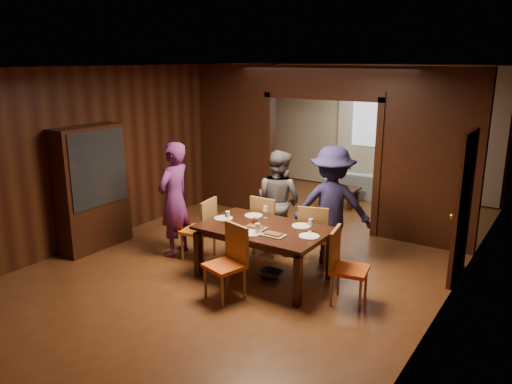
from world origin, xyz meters
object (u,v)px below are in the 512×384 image
Objects in this scene: person_purple at (174,199)px; chair_right at (350,267)px; coffee_table at (339,196)px; dining_table at (264,253)px; person_grey at (279,201)px; chair_near at (225,264)px; hutch at (92,188)px; chair_far_l at (269,225)px; sofa at (370,185)px; chair_left at (198,229)px; chair_far_r at (314,235)px; person_navy at (332,206)px.

chair_right is at bearing 84.84° from person_purple.
coffee_table is (1.04, 3.92, -0.70)m from person_purple.
person_grey is at bearing 110.33° from dining_table.
person_grey is at bearing 115.07° from chair_near.
chair_far_l is at bearing 27.31° from hutch.
hutch reaches higher than person_grey.
person_purple is 1.09× the size of person_grey.
chair_right is at bearing 154.52° from chair_far_l.
person_grey is 0.93× the size of dining_table.
hutch is (-2.66, -5.35, 0.71)m from sofa.
dining_table is at bearing -81.15° from coffee_table.
dining_table is 0.82m from chair_near.
chair_near is (1.57, -0.80, -0.41)m from person_purple.
chair_left is at bearing 17.80° from hutch.
chair_far_r is at bearing 89.08° from chair_near.
coffee_table is 0.82× the size of chair_far_l.
person_grey is (1.26, 1.04, -0.08)m from person_purple.
chair_far_l is 1.00× the size of chair_near.
coffee_table is at bearing 62.08° from hutch.
chair_right is 4.31m from hutch.
chair_near reaches higher than dining_table.
person_navy reaches higher than chair_far_l.
person_purple reaches higher than person_navy.
person_purple is 2.98m from chair_right.
chair_far_r is at bearing 63.28° from dining_table.
person_grey is 0.89m from chair_far_r.
chair_right is at bearing 102.85° from person_navy.
sofa is 2.05× the size of chair_left.
hutch reaches higher than coffee_table.
person_navy is 3.94m from sofa.
chair_right reaches higher than coffee_table.
chair_left is at bearing 6.67° from person_navy.
chair_far_l is 1.65m from chair_near.
person_navy is at bearing -68.27° from coffee_table.
chair_right is at bearing -64.17° from coffee_table.
person_grey is 1.69× the size of chair_far_l.
chair_near is (0.33, -1.61, 0.00)m from chair_far_l.
chair_far_r is (-0.14, -0.26, -0.41)m from person_navy.
sofa is at bearing 160.26° from chair_left.
chair_left reaches higher than sofa.
person_purple reaches higher than dining_table.
chair_far_l is (-0.41, 0.81, 0.10)m from dining_table.
chair_near is at bearing 105.92° from person_grey.
person_navy is at bearing 99.18° from sofa.
person_purple is 0.90× the size of hutch.
person_navy is 1.85× the size of chair_near.
chair_far_l reaches higher than coffee_table.
coffee_table is 4.76m from chair_near.
chair_right is at bearing 44.86° from chair_near.
coffee_table is 0.82× the size of chair_left.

